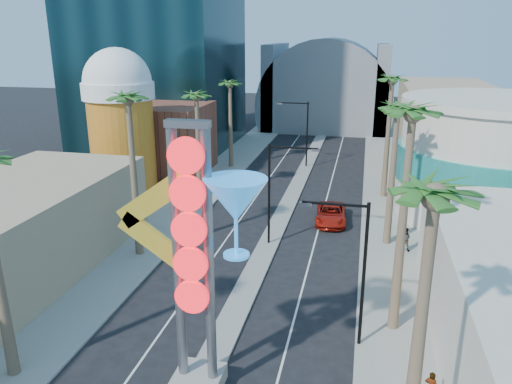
{
  "coord_description": "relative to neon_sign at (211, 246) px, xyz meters",
  "views": [
    {
      "loc": [
        6.77,
        -15.28,
        15.78
      ],
      "look_at": [
        -0.59,
        18.07,
        4.86
      ],
      "focal_mm": 35.0,
      "sensor_mm": 36.0,
      "label": 1
    }
  ],
  "objects": [
    {
      "name": "streetlight_2",
      "position": [
        5.91,
        5.04,
        -2.47
      ],
      "size": [
        3.45,
        0.25,
        8.0
      ],
      "color": "black",
      "rests_on": "ground"
    },
    {
      "name": "beer_mug",
      "position": [
        -17.82,
        27.04,
        0.54
      ],
      "size": [
        7.0,
        7.0,
        14.5
      ],
      "color": "orange",
      "rests_on": "ground"
    },
    {
      "name": "filler_east",
      "position": [
        15.18,
        45.04,
        -2.31
      ],
      "size": [
        10.0,
        20.0,
        10.0
      ],
      "primitive_type": "cube",
      "color": "tan",
      "rests_on": "ground"
    },
    {
      "name": "palm_4",
      "position": [
        8.18,
        -2.96,
        3.07
      ],
      "size": [
        2.4,
        2.4,
        12.2
      ],
      "color": "brown",
      "rests_on": "ground"
    },
    {
      "name": "palm_3",
      "position": [
        -9.82,
        39.04,
        2.17
      ],
      "size": [
        2.4,
        2.4,
        11.2
      ],
      "color": "brown",
      "rests_on": "ground"
    },
    {
      "name": "red_pickup",
      "position": [
        3.56,
        22.9,
        -6.54
      ],
      "size": [
        2.83,
        5.63,
        1.53
      ],
      "primitive_type": "imported",
      "rotation": [
        0.0,
        0.0,
        0.05
      ],
      "color": "#AE190D",
      "rests_on": "ground"
    },
    {
      "name": "canopy",
      "position": [
        -0.82,
        69.04,
        -3.0
      ],
      "size": [
        22.0,
        16.0,
        22.0
      ],
      "color": "slate",
      "rests_on": "ground"
    },
    {
      "name": "sidewalk_east",
      "position": [
        8.68,
        32.04,
        -7.23
      ],
      "size": [
        5.0,
        100.0,
        0.15
      ],
      "primitive_type": "cube",
      "color": "gray",
      "rests_on": "ground"
    },
    {
      "name": "median",
      "position": [
        -0.82,
        35.04,
        -7.23
      ],
      "size": [
        1.6,
        84.0,
        0.15
      ],
      "primitive_type": "cube",
      "color": "gray",
      "rests_on": "ground"
    },
    {
      "name": "turquoise_building",
      "position": [
        17.18,
        27.04,
        -2.06
      ],
      "size": [
        16.6,
        16.6,
        10.6
      ],
      "color": "beige",
      "rests_on": "ground"
    },
    {
      "name": "sidewalk_west",
      "position": [
        -10.32,
        32.04,
        -7.23
      ],
      "size": [
        5.0,
        100.0,
        0.15
      ],
      "primitive_type": "cube",
      "color": "gray",
      "rests_on": "ground"
    },
    {
      "name": "streetlight_1",
      "position": [
        -1.36,
        41.04,
        -2.43
      ],
      "size": [
        3.79,
        0.25,
        8.0
      ],
      "color": "black",
      "rests_on": "ground"
    },
    {
      "name": "palm_5",
      "position": [
        8.18,
        7.04,
        3.96
      ],
      "size": [
        2.4,
        2.4,
        13.2
      ],
      "color": "brown",
      "rests_on": "ground"
    },
    {
      "name": "streetlight_0",
      "position": [
        -0.27,
        17.04,
        -2.43
      ],
      "size": [
        3.79,
        0.25,
        8.0
      ],
      "color": "black",
      "rests_on": "ground"
    },
    {
      "name": "palm_7",
      "position": [
        8.18,
        31.04,
        3.52
      ],
      "size": [
        2.4,
        2.4,
        12.7
      ],
      "color": "brown",
      "rests_on": "ground"
    },
    {
      "name": "palm_2",
      "position": [
        -9.82,
        27.04,
        2.17
      ],
      "size": [
        2.4,
        2.4,
        11.2
      ],
      "color": "brown",
      "rests_on": "ground"
    },
    {
      "name": "brick_filler_west",
      "position": [
        -16.82,
        35.04,
        -3.31
      ],
      "size": [
        10.0,
        10.0,
        8.0
      ],
      "primitive_type": "cube",
      "color": "brown",
      "rests_on": "ground"
    },
    {
      "name": "pedestrian_b",
      "position": [
        9.41,
        17.75,
        -6.23
      ],
      "size": [
        0.94,
        0.76,
        1.85
      ],
      "primitive_type": "imported",
      "rotation": [
        0.0,
        0.0,
        3.08
      ],
      "color": "gray",
      "rests_on": "sidewalk_east"
    },
    {
      "name": "palm_6",
      "position": [
        8.18,
        19.04,
        2.62
      ],
      "size": [
        2.4,
        2.4,
        11.7
      ],
      "color": "brown",
      "rests_on": "ground"
    },
    {
      "name": "neon_sign",
      "position": [
        0.0,
        0.0,
        0.0
      ],
      "size": [
        6.53,
        2.6,
        12.55
      ],
      "color": "gray",
      "rests_on": "ground"
    },
    {
      "name": "palm_1",
      "position": [
        -9.82,
        13.04,
        3.52
      ],
      "size": [
        2.4,
        2.4,
        12.7
      ],
      "color": "brown",
      "rests_on": "ground"
    }
  ]
}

